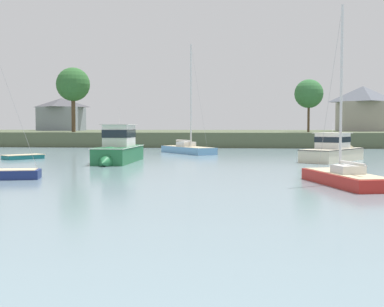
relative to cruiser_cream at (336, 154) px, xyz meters
name	(u,v)px	position (x,y,z in m)	size (l,w,h in m)	color
far_shore_bank	(183,137)	(-19.69, 49.33, 0.53)	(199.10, 48.77, 2.19)	#4C563D
cruiser_cream	(336,154)	(0.00, 0.00, 0.00)	(7.21, 9.02, 4.47)	beige
sailboat_skyblue	(188,151)	(-14.75, 10.69, -0.30)	(7.12, 8.59, 12.90)	#669ECC
sailboat_red	(345,181)	(-3.08, -19.54, -0.35)	(3.81, 7.38, 10.14)	#B2231E
dinghy_teal	(23,157)	(-29.42, -0.63, -0.42)	(3.75, 4.04, 0.59)	#196B70
cruiser_green	(117,153)	(-19.24, -4.58, 0.26)	(2.77, 10.02, 5.65)	#236B3D
shore_tree_inland_c	(309,94)	(1.92, 34.35, 7.63)	(4.52, 4.52, 8.29)	brown
shore_tree_inland_a	(73,85)	(-35.26, 31.48, 9.11)	(5.32, 5.32, 10.22)	brown
cottage_behind_trees	(363,108)	(13.17, 47.18, 5.83)	(8.85, 8.69, 8.13)	#9E998E
cottage_eastern	(62,114)	(-45.15, 53.39, 5.03)	(8.64, 7.85, 6.60)	gray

